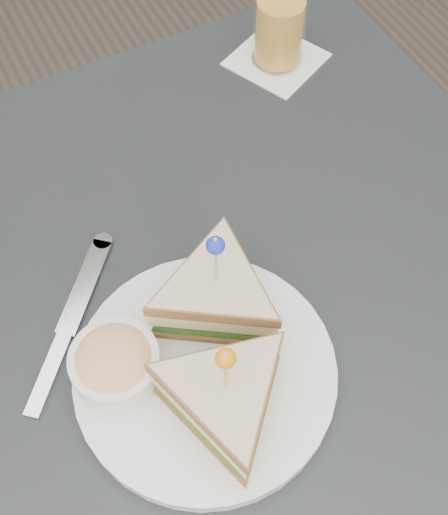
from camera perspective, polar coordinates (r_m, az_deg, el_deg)
The scene contains 5 objects.
ground_plane at distance 1.40m, azimuth -0.18°, elevation -18.08°, with size 3.50×3.50×0.00m, color #3F3833.
table at distance 0.76m, azimuth -0.32°, elevation -5.88°, with size 0.80×0.80×0.75m.
plate_meal at distance 0.62m, azimuth -1.51°, elevation -8.43°, with size 0.32×0.32×0.15m.
cutlery_knife at distance 0.69m, azimuth -13.61°, elevation -5.94°, with size 0.16×0.18×0.01m.
drink_set at distance 0.89m, azimuth 4.95°, elevation 20.02°, with size 0.15×0.15×0.14m.
Camera 1 is at (-0.15, -0.30, 1.36)m, focal length 45.00 mm.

